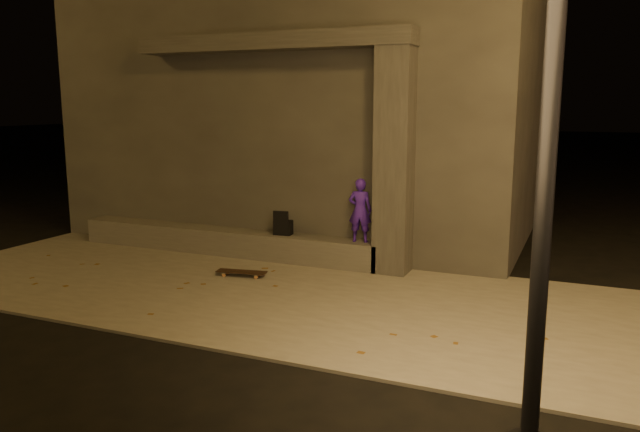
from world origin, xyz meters
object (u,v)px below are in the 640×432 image
at_px(skateboard, 242,272).
at_px(column, 394,162).
at_px(skateboarder, 360,210).
at_px(backpack, 283,226).

bearing_deg(skateboard, column, 20.47).
relative_size(column, skateboarder, 3.38).
relative_size(skateboarder, backpack, 2.45).
relative_size(skateboarder, skateboard, 1.28).
xyz_separation_m(backpack, skateboard, (-0.12, -1.26, -0.53)).
distance_m(column, skateboarder, 1.00).
xyz_separation_m(skateboarder, skateboard, (-1.55, -1.26, -0.91)).
bearing_deg(skateboard, backpack, 74.42).
relative_size(backpack, skateboard, 0.52).
bearing_deg(skateboarder, skateboard, 31.70).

